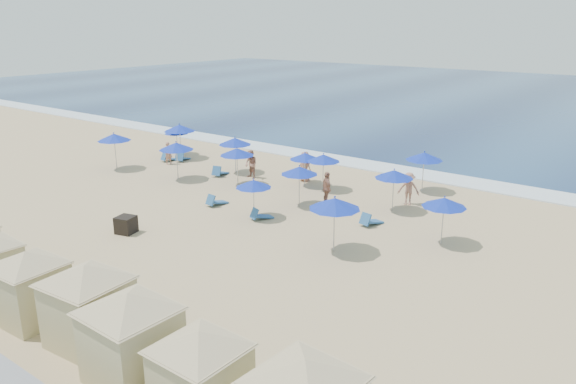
% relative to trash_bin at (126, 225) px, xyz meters
% --- Properties ---
extents(ground, '(160.00, 160.00, 0.00)m').
position_rel_trash_bin_xyz_m(ground, '(1.71, 2.55, -0.41)').
color(ground, tan).
rests_on(ground, ground).
extents(ocean, '(160.00, 80.00, 0.06)m').
position_rel_trash_bin_xyz_m(ocean, '(1.71, 57.55, -0.38)').
color(ocean, '#0E2551').
rests_on(ocean, ground).
extents(surf_line, '(160.00, 2.50, 0.08)m').
position_rel_trash_bin_xyz_m(surf_line, '(1.71, 18.05, -0.37)').
color(surf_line, white).
rests_on(surf_line, ground).
extents(trash_bin, '(0.99, 0.99, 0.81)m').
position_rel_trash_bin_xyz_m(trash_bin, '(0.00, 0.00, 0.00)').
color(trash_bin, black).
rests_on(trash_bin, ground).
extents(cabana_2, '(4.32, 4.32, 2.71)m').
position_rel_trash_bin_xyz_m(cabana_2, '(4.10, -6.90, 1.15)').
color(cabana_2, '#C3B785').
rests_on(cabana_2, ground).
extents(cabana_3, '(4.59, 4.59, 2.89)m').
position_rel_trash_bin_xyz_m(cabana_3, '(6.89, -6.57, 1.25)').
color(cabana_3, '#C3B785').
rests_on(cabana_3, ground).
extents(cabana_4, '(4.65, 4.65, 2.92)m').
position_rel_trash_bin_xyz_m(cabana_4, '(9.44, -6.94, 1.27)').
color(cabana_4, '#C3B785').
rests_on(cabana_4, ground).
extents(cabana_5, '(4.23, 4.23, 2.65)m').
position_rel_trash_bin_xyz_m(cabana_5, '(12.04, -6.87, 1.11)').
color(cabana_5, '#C3B785').
rests_on(cabana_5, ground).
extents(umbrella_0, '(2.24, 2.24, 2.55)m').
position_rel_trash_bin_xyz_m(umbrella_0, '(-9.13, 11.81, 1.81)').
color(umbrella_0, '#A5A8AD').
rests_on(umbrella_0, ground).
extents(umbrella_1, '(2.19, 2.19, 2.49)m').
position_rel_trash_bin_xyz_m(umbrella_1, '(-10.33, 7.11, 1.75)').
color(umbrella_1, '#A5A8AD').
rests_on(umbrella_1, ground).
extents(umbrella_2, '(1.79, 1.79, 2.04)m').
position_rel_trash_bin_xyz_m(umbrella_2, '(-10.23, 12.47, 1.36)').
color(umbrella_2, '#A5A8AD').
rests_on(umbrella_2, ground).
extents(umbrella_3, '(2.15, 2.15, 2.45)m').
position_rel_trash_bin_xyz_m(umbrella_3, '(-5.07, 7.84, 1.72)').
color(umbrella_3, '#A5A8AD').
rests_on(umbrella_3, ground).
extents(umbrella_4, '(2.11, 2.11, 2.41)m').
position_rel_trash_bin_xyz_m(umbrella_4, '(-3.28, 11.25, 1.68)').
color(umbrella_4, '#A5A8AD').
rests_on(umbrella_4, ground).
extents(umbrella_5, '(2.08, 2.08, 2.36)m').
position_rel_trash_bin_xyz_m(umbrella_5, '(-1.25, 9.20, 1.64)').
color(umbrella_5, '#A5A8AD').
rests_on(umbrella_5, ground).
extents(umbrella_6, '(1.81, 1.81, 2.06)m').
position_rel_trash_bin_xyz_m(umbrella_6, '(3.41, 5.26, 1.39)').
color(umbrella_6, '#A5A8AD').
rests_on(umbrella_6, ground).
extents(umbrella_7, '(1.84, 1.84, 2.10)m').
position_rel_trash_bin_xyz_m(umbrella_7, '(2.10, 11.51, 1.41)').
color(umbrella_7, '#A5A8AD').
rests_on(umbrella_7, ground).
extents(umbrella_8, '(1.98, 1.98, 2.25)m').
position_rel_trash_bin_xyz_m(umbrella_8, '(4.08, 8.24, 1.55)').
color(umbrella_8, '#A5A8AD').
rests_on(umbrella_8, ground).
extents(umbrella_9, '(2.13, 2.13, 2.42)m').
position_rel_trash_bin_xyz_m(umbrella_9, '(8.27, 14.70, 1.69)').
color(umbrella_9, '#A5A8AD').
rests_on(umbrella_9, ground).
extents(umbrella_10, '(2.01, 2.01, 2.29)m').
position_rel_trash_bin_xyz_m(umbrella_10, '(8.49, 10.50, 1.58)').
color(umbrella_10, '#A5A8AD').
rests_on(umbrella_10, ground).
extents(umbrella_11, '(2.21, 2.21, 2.52)m').
position_rel_trash_bin_xyz_m(umbrella_11, '(8.97, 4.05, 1.78)').
color(umbrella_11, '#A5A8AD').
rests_on(umbrella_11, ground).
extents(umbrella_12, '(1.95, 1.95, 2.22)m').
position_rel_trash_bin_xyz_m(umbrella_12, '(3.46, 11.46, 1.52)').
color(umbrella_12, '#A5A8AD').
rests_on(umbrella_12, ground).
extents(umbrella_13, '(1.97, 1.97, 2.24)m').
position_rel_trash_bin_xyz_m(umbrella_13, '(12.35, 7.70, 1.54)').
color(umbrella_13, '#A5A8AD').
rests_on(umbrella_13, ground).
extents(beach_chair_0, '(0.72, 1.25, 0.65)m').
position_rel_trash_bin_xyz_m(beach_chair_0, '(-9.18, 10.61, -0.18)').
color(beach_chair_0, '#275A90').
rests_on(beach_chair_0, ground).
extents(beach_chair_1, '(1.04, 1.47, 0.74)m').
position_rel_trash_bin_xyz_m(beach_chair_1, '(-8.41, 11.23, -0.15)').
color(beach_chair_1, '#275A90').
rests_on(beach_chair_1, ground).
extents(beach_chair_2, '(0.87, 1.41, 0.72)m').
position_rel_trash_bin_xyz_m(beach_chair_2, '(-3.55, 9.99, -0.15)').
color(beach_chair_2, '#275A90').
rests_on(beach_chair_2, ground).
extents(beach_chair_3, '(0.68, 1.28, 0.68)m').
position_rel_trash_bin_xyz_m(beach_chair_3, '(0.48, 5.48, -0.17)').
color(beach_chair_3, '#275A90').
rests_on(beach_chair_3, ground).
extents(beach_chair_4, '(0.92, 1.27, 0.64)m').
position_rel_trash_bin_xyz_m(beach_chair_4, '(3.83, 5.22, -0.18)').
color(beach_chair_4, '#275A90').
rests_on(beach_chair_4, ground).
extents(beach_chair_5, '(0.83, 1.36, 0.70)m').
position_rel_trash_bin_xyz_m(beach_chair_5, '(8.64, 7.83, -0.16)').
color(beach_chair_5, '#275A90').
rests_on(beach_chair_5, ground).
extents(beachgoer_0, '(0.48, 0.64, 1.56)m').
position_rel_trash_bin_xyz_m(beachgoer_0, '(-8.46, 10.08, 0.38)').
color(beachgoer_0, '#A7715D').
rests_on(beachgoer_0, ground).
extents(beachgoer_1, '(1.00, 0.85, 1.80)m').
position_rel_trash_bin_xyz_m(beachgoer_1, '(-1.57, 10.83, 0.49)').
color(beachgoer_1, '#A7715D').
rests_on(beachgoer_1, ground).
extents(beachgoer_2, '(1.13, 1.00, 1.84)m').
position_rel_trash_bin_xyz_m(beachgoer_2, '(5.19, 9.24, 0.51)').
color(beachgoer_2, '#A7715D').
rests_on(beachgoer_2, ground).
extents(beachgoer_3, '(1.31, 1.01, 1.79)m').
position_rel_trash_bin_xyz_m(beachgoer_3, '(8.69, 11.94, 0.49)').
color(beachgoer_3, '#A7715D').
rests_on(beachgoer_3, ground).
extents(beachgoer_4, '(1.00, 0.74, 1.88)m').
position_rel_trash_bin_xyz_m(beachgoer_4, '(1.53, 12.34, 0.53)').
color(beachgoer_4, '#A7715D').
rests_on(beachgoer_4, ground).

